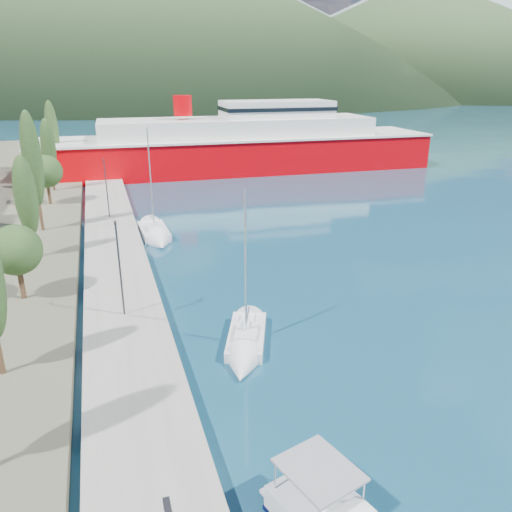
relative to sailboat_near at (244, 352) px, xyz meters
name	(u,v)px	position (x,y,z in m)	size (l,w,h in m)	color
ground	(133,135)	(2.78, 112.55, -0.28)	(1400.00, 1400.00, 0.00)	navy
quay	(115,255)	(-6.22, 18.55, 0.12)	(5.00, 88.00, 0.80)	gray
hills_far	(213,16)	(141.36, 611.28, 77.11)	(1480.00, 900.00, 180.00)	gray
hills_near	(236,23)	(100.82, 365.05, 48.90)	(1010.00, 520.00, 115.00)	#314928
tree_row	(33,182)	(-12.63, 25.08, 5.57)	(3.74, 63.42, 11.39)	#47301E
lamp_posts	(119,262)	(-6.22, 6.60, 3.80)	(0.15, 46.44, 6.06)	#2D2D33
sailboat_near	(244,352)	(0.00, 0.00, 0.00)	(4.54, 7.41, 10.23)	silver
sailboat_mid	(157,238)	(-2.14, 22.49, 0.04)	(2.78, 7.90, 11.48)	silver
ferry	(240,147)	(15.60, 55.75, 3.55)	(63.86, 15.62, 12.60)	#C30007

